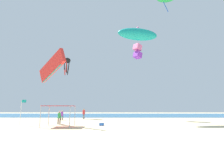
{
  "coord_description": "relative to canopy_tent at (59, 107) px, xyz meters",
  "views": [
    {
      "loc": [
        0.29,
        -19.78,
        2.19
      ],
      "look_at": [
        0.03,
        13.05,
        7.53
      ],
      "focal_mm": 29.64,
      "sensor_mm": 36.0,
      "label": 1
    }
  ],
  "objects": [
    {
      "name": "person_central",
      "position": [
        -2.38,
        10.05,
        -1.26
      ],
      "size": [
        0.44,
        0.39,
        1.64
      ],
      "rotation": [
        0.0,
        0.0,
        0.0
      ],
      "color": "brown",
      "rests_on": "ground"
    },
    {
      "name": "kite_parafoil_red",
      "position": [
        -2.13,
        3.05,
        5.36
      ],
      "size": [
        5.01,
        4.77,
        3.95
      ],
      "rotation": [
        0.0,
        0.0,
        2.35
      ],
      "color": "red"
    },
    {
      "name": "person_leftmost",
      "position": [
        -0.78,
        2.96,
        -1.25
      ],
      "size": [
        0.39,
        0.39,
        1.66
      ],
      "rotation": [
        0.0,
        0.0,
        0.93
      ],
      "color": "brown",
      "rests_on": "ground"
    },
    {
      "name": "ocean_strip",
      "position": [
        5.96,
        29.88,
        -2.21
      ],
      "size": [
        110.0,
        24.79,
        0.03
      ],
      "primitive_type": "cube",
      "color": "#28608C",
      "rests_on": "ground"
    },
    {
      "name": "person_near_tent",
      "position": [
        0.77,
        13.2,
        -1.1
      ],
      "size": [
        0.45,
        0.5,
        1.91
      ],
      "rotation": [
        0.0,
        0.0,
        1.3
      ],
      "color": "slate",
      "rests_on": "ground"
    },
    {
      "name": "cooler_box",
      "position": [
        4.83,
        1.17,
        -2.05
      ],
      "size": [
        0.57,
        0.37,
        0.35
      ],
      "color": "blue",
      "rests_on": "ground"
    },
    {
      "name": "kite_box_pink",
      "position": [
        10.86,
        12.75,
        10.52
      ],
      "size": [
        1.93,
        1.89,
        2.89
      ],
      "rotation": [
        0.0,
        0.0,
        5.4
      ],
      "color": "pink"
    },
    {
      "name": "banner_flag",
      "position": [
        -5.13,
        1.7,
        -0.33
      ],
      "size": [
        0.61,
        0.06,
        3.09
      ],
      "color": "silver",
      "rests_on": "ground"
    },
    {
      "name": "ground",
      "position": [
        5.96,
        -1.61,
        -2.27
      ],
      "size": [
        110.0,
        110.0,
        0.1
      ],
      "primitive_type": "cube",
      "color": "beige"
    },
    {
      "name": "canopy_tent",
      "position": [
        0.0,
        0.0,
        0.0
      ],
      "size": [
        3.23,
        2.7,
        2.35
      ],
      "color": "#B2B2B7",
      "rests_on": "ground"
    },
    {
      "name": "kite_octopus_black",
      "position": [
        -3.91,
        17.57,
        9.78
      ],
      "size": [
        2.27,
        2.27,
        3.83
      ],
      "rotation": [
        0.0,
        0.0,
        3.8
      ],
      "color": "black"
    },
    {
      "name": "kite_inflatable_teal",
      "position": [
        10.17,
        6.84,
        11.53
      ],
      "size": [
        6.93,
        3.61,
        2.49
      ],
      "rotation": [
        0.0,
        0.0,
        3.38
      ],
      "color": "teal"
    }
  ]
}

